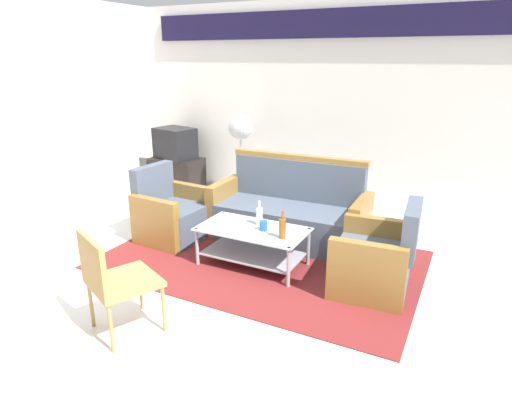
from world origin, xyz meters
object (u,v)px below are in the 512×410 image
television (175,143)px  pedestal_fan (241,132)px  wicker_chair (112,276)px  coffee_table (253,241)px  couch (289,214)px  bottle_brown (282,228)px  tv_stand (177,174)px  armchair_left (172,215)px  bottle_clear (259,216)px  cup (263,225)px  armchair_right (376,261)px

television → pedestal_fan: bearing=-164.0°
wicker_chair → pedestal_fan: bearing=127.5°
coffee_table → television: 3.05m
couch → bottle_brown: bearing=107.4°
wicker_chair → bottle_brown: bearing=86.6°
tv_stand → television: bearing=76.4°
couch → armchair_left: bearing=24.0°
coffee_table → television: bearing=141.5°
bottle_clear → cup: (0.11, -0.12, -0.05)m
coffee_table → cup: 0.22m
couch → bottle_clear: (-0.06, -0.67, 0.19)m
cup → television: 3.11m
tv_stand → cup: bearing=-37.0°
armchair_left → tv_stand: (-1.18, 1.67, -0.03)m
coffee_table → pedestal_fan: 2.38m
coffee_table → bottle_clear: (0.01, 0.13, 0.24)m
cup → television: bearing=143.0°
armchair_right → tv_stand: (-3.59, 1.80, -0.03)m
cup → armchair_right: bearing=3.3°
tv_stand → wicker_chair: size_ratio=0.95×
television → pedestal_fan: size_ratio=0.54×
couch → armchair_right: size_ratio=2.14×
tv_stand → bottle_clear: bearing=-36.4°
armchair_left → wicker_chair: (0.78, -1.74, 0.21)m
coffee_table → wicker_chair: size_ratio=1.31×
armchair_right → tv_stand: bearing=58.9°
coffee_table → tv_stand: tv_stand is taller
television → couch: bearing=169.6°
armchair_right → cup: 1.13m
couch → television: bearing=-25.3°
couch → wicker_chair: 2.38m
cup → bottle_brown: bearing=-21.3°
television → wicker_chair: bearing=133.5°
tv_stand → television: size_ratio=1.17×
tv_stand → wicker_chair: bearing=-60.1°
pedestal_fan → couch: bearing=-41.6°
couch → wicker_chair: size_ratio=2.16×
coffee_table → tv_stand: 3.01m
armchair_left → bottle_clear: 1.21m
bottle_brown → television: bearing=144.2°
coffee_table → cup: bearing=4.3°
coffee_table → armchair_right: bearing=3.4°
bottle_brown → pedestal_fan: pedestal_fan is taller
armchair_left → cup: 1.32m
couch → tv_stand: couch is taller
armchair_left → pedestal_fan: pedestal_fan is taller
bottle_brown → armchair_right: bearing=10.5°
pedestal_fan → wicker_chair: pedestal_fan is taller
television → wicker_chair: television is taller
television → pedestal_fan: (1.16, 0.05, 0.25)m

